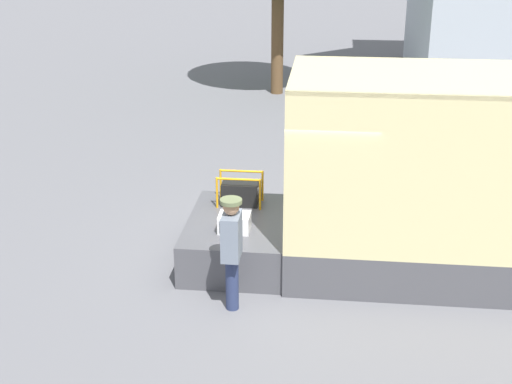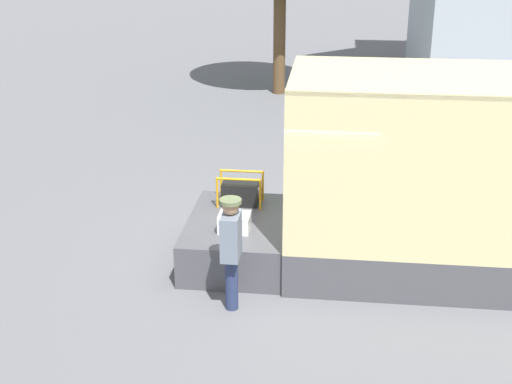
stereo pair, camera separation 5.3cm
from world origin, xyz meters
name	(u,v)px [view 2 (the right image)]	position (x,y,z in m)	size (l,w,h in m)	color
ground_plane	(288,259)	(0.00, 0.00, 0.00)	(160.00, 160.00, 0.00)	slate
tailgate_deck	(239,238)	(-0.78, 0.00, 0.33)	(1.57, 2.27, 0.66)	#4C4C51
microwave	(234,223)	(-0.78, -0.44, 0.79)	(0.47, 0.38, 0.27)	white
portable_generator	(242,193)	(-0.82, 0.62, 0.86)	(0.73, 0.42, 0.52)	black
worker_person	(231,243)	(-0.66, -1.56, 1.00)	(0.29, 0.44, 1.64)	navy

